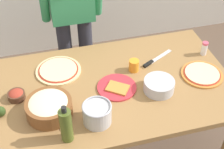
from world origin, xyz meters
The scene contains 14 objects.
dining_table centered at (0.00, 0.00, 0.67)m, with size 1.60×0.96×0.76m.
person_cook centered at (-0.14, 0.76, 0.94)m, with size 0.49×0.25×1.62m.
pizza_raw_on_board centered at (-0.34, 0.23, 0.77)m, with size 0.32×0.32×0.02m.
pizza_cooked_on_tray centered at (0.61, -0.06, 0.77)m, with size 0.29×0.29×0.02m.
plate_with_slice centered at (0.01, -0.04, 0.77)m, with size 0.26×0.26×0.02m.
popcorn_bowl centered at (-0.44, -0.15, 0.82)m, with size 0.28×0.28×0.11m.
mixing_bowl_steel centered at (0.27, -0.12, 0.80)m, with size 0.20×0.20×0.08m.
small_sauce_bowl centered at (-0.63, 0.04, 0.79)m, with size 0.11×0.11×0.06m.
olive_oil_bottle centered at (-0.37, -0.36, 0.87)m, with size 0.07×0.07×0.26m.
steel_pot centered at (-0.18, -0.28, 0.83)m, with size 0.17×0.17×0.13m.
cup_orange centered at (0.17, 0.11, 0.80)m, with size 0.07×0.07×0.09m, color orange.
salt_shaker centered at (0.73, 0.16, 0.81)m, with size 0.04×0.04×0.11m.
chef_knife centered at (0.35, 0.17, 0.77)m, with size 0.27×0.16×0.02m.
avocado centered at (-0.72, -0.09, 0.80)m, with size 0.06×0.06×0.07m, color #2D4219.
Camera 1 is at (-0.41, -1.51, 2.23)m, focal length 51.58 mm.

